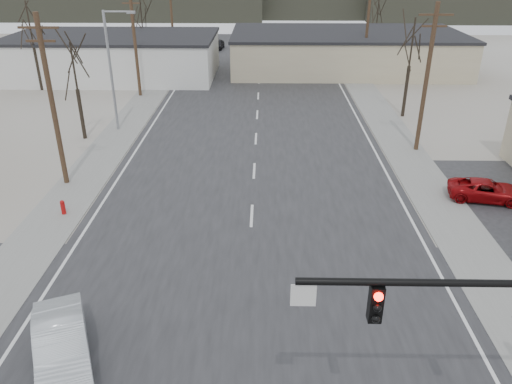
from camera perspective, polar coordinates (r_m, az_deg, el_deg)
ground at (r=20.35m, az=-1.10°, el=-13.80°), size 140.00×140.00×0.00m
main_road at (r=33.24m, az=-0.17°, el=3.12°), size 18.00×110.00×0.05m
cross_road at (r=20.33m, az=-1.10°, el=-13.75°), size 90.00×10.00×0.04m
sidewalk_left at (r=39.52m, az=-15.65°, el=5.97°), size 3.00×90.00×0.06m
sidewalk_right at (r=39.16m, az=15.77°, el=5.77°), size 3.00×90.00×0.06m
fire_hydrant at (r=28.86m, az=-21.19°, el=-1.63°), size 0.24×0.24×0.87m
building_left_far at (r=59.01m, az=-15.90°, el=14.73°), size 22.30×12.30×4.50m
building_right_far at (r=61.27m, az=10.19°, el=15.59°), size 26.30×14.30×4.30m
upole_left_b at (r=31.14m, az=-22.32°, el=9.68°), size 2.20×0.30×10.00m
upole_left_c at (r=49.72m, az=-13.69°, el=16.46°), size 2.20×0.30×10.00m
upole_left_d at (r=69.09m, az=-9.64°, el=19.39°), size 2.20×0.30×10.00m
upole_right_a at (r=36.13m, az=18.93°, el=12.31°), size 2.20×0.30×10.00m
upole_right_b at (r=57.15m, az=12.59°, el=17.77°), size 2.20×0.30×10.00m
streetlight_main at (r=40.08m, az=-16.06°, el=13.76°), size 2.40×0.25×9.00m
tree_left_near at (r=38.90m, az=-20.07°, el=13.07°), size 3.30×3.30×7.35m
tree_right_mid at (r=43.80m, az=17.39°, el=15.72°), size 3.74×3.74×8.33m
tree_left_far at (r=63.65m, az=-13.02°, el=19.51°), size 3.96×3.96×8.82m
tree_right_far at (r=69.47m, az=13.76°, el=19.37°), size 3.52×3.52×7.84m
tree_left_mid at (r=54.92m, az=-24.45°, el=16.95°), size 3.96×3.96×8.82m
sedan_crossing at (r=19.01m, az=-21.33°, el=-16.07°), size 3.49×5.13×1.60m
car_far_a at (r=60.23m, az=6.59°, el=14.34°), size 3.54×5.65×1.53m
car_far_b at (r=73.51m, az=-4.39°, el=16.48°), size 1.84×3.87×1.28m
car_parked_red at (r=31.28m, az=24.84°, el=0.17°), size 4.49×2.72×1.16m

